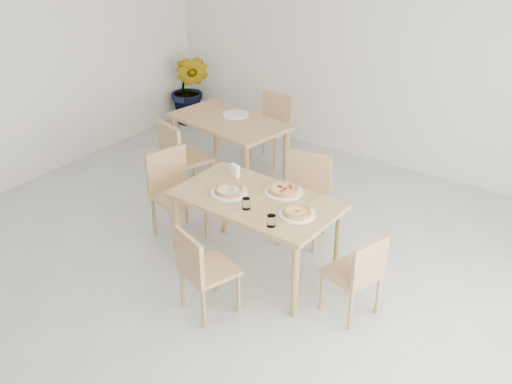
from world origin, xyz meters
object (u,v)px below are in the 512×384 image
Objects in this scene: plate_empty at (236,115)px; chair_north at (306,191)px; plate_mushroom at (229,193)px; chair_back_s at (180,155)px; tumbler_b at (271,221)px; chair_back_n at (273,123)px; tumbler_a at (246,204)px; napkin_holder at (235,171)px; pizza_pepperoni at (284,189)px; chair_west at (174,188)px; plate_pepperoni at (283,192)px; potted_plant at (190,89)px; second_table at (229,127)px; main_table at (256,207)px; plate_margherita at (297,214)px; pizza_mushroom at (229,190)px; chair_south at (201,267)px; chair_east at (359,271)px; pizza_margherita at (297,212)px.

chair_north is at bearing -27.50° from plate_empty.
chair_back_s reaches higher than plate_mushroom.
tumbler_b is 0.11× the size of chair_back_n.
tumbler_a is 0.78× the size of napkin_holder.
plate_mushroom is at bearing -142.49° from pizza_pepperoni.
napkin_holder is 0.14× the size of chair_back_s.
chair_west reaches higher than tumbler_a.
plate_pepperoni is at bearing -65.68° from chair_west.
napkin_holder reaches higher than plate_pepperoni.
napkin_holder is (-0.77, 0.53, 0.01)m from tumbler_b.
second_table is at bearing -35.15° from potted_plant.
tumbler_a is at bearing -50.44° from plate_empty.
second_table is 1.63× the size of chair_back_s.
chair_west reaches higher than napkin_holder.
main_table is at bearing -40.13° from potted_plant.
plate_mushroom is 0.66m from tumbler_b.
plate_empty is at bearing 139.55° from plate_margherita.
plate_pepperoni is 1.97m from plate_empty.
plate_margherita is 0.99× the size of plate_empty.
chair_north is 0.93m from pizza_mushroom.
plate_empty is at bearing 125.54° from plate_mushroom.
pizza_mushroom reaches higher than chair_south.
second_table is 1.41× the size of potted_plant.
chair_back_n is (-0.84, 1.88, -0.32)m from napkin_holder.
main_table is 15.15× the size of tumbler_b.
pizza_mushroom is (-0.69, -0.03, 0.02)m from plate_margherita.
tumbler_b reaches higher than plate_empty.
chair_west is at bearing -77.12° from chair_east.
pizza_margherita is at bearing 0.41° from napkin_holder.
chair_east is at bearing 6.61° from napkin_holder.
napkin_holder is 0.09× the size of second_table.
pizza_margherita is 0.29× the size of chair_back_s.
chair_north reaches higher than plate_empty.
plate_margherita is at bearing -28.64° from second_table.
second_table is at bearing 142.82° from plate_pepperoni.
main_table is at bearing 174.71° from chair_back_s.
pizza_margherita is 0.18× the size of second_table.
chair_east is (1.00, -0.83, -0.06)m from chair_north.
chair_west reaches higher than plate_margherita.
pizza_pepperoni is (-0.31, 0.27, 0.00)m from pizza_margherita.
pizza_pepperoni reaches higher than main_table.
chair_west reaches higher than plate_pepperoni.
pizza_mushroom is at bearing -54.46° from plate_empty.
pizza_pepperoni is (-0.31, 0.27, 0.02)m from plate_margherita.
pizza_margherita is at bearing 178.71° from chair_back_s.
pizza_mushroom is at bearing 168.41° from chair_back_s.
chair_north is 1.04× the size of chair_back_n.
potted_plant is at bearing 137.14° from chair_north.
chair_south reaches higher than chair_east.
pizza_pepperoni is (1.17, 0.17, 0.27)m from chair_west.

